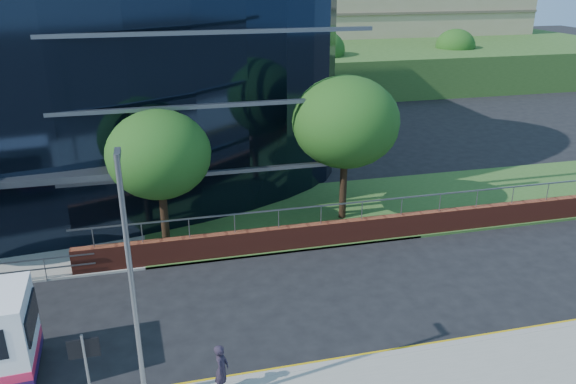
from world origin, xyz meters
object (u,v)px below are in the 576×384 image
object	(u,v)px
tree_far_d	(346,122)
pedestrian	(222,369)
tree_dist_f	(455,46)
street_sign	(85,359)
tree_far_c	(159,155)
tree_dist_e	(322,50)
streetlight_east	(133,291)

from	to	relation	value
tree_far_d	pedestrian	distance (m)	14.50
tree_dist_f	pedestrian	size ratio (longest dim) A/B	3.57
street_sign	tree_far_c	size ratio (longest dim) A/B	0.43
tree_far_d	tree_dist_e	bearing A→B (deg)	75.07
streetlight_east	pedestrian	world-z (taller)	streetlight_east
street_sign	tree_dist_f	world-z (taller)	tree_dist_f
tree_far_d	streetlight_east	distance (m)	15.77
tree_far_d	streetlight_east	bearing A→B (deg)	-129.40
tree_far_c	tree_dist_e	bearing A→B (deg)	61.26
pedestrian	tree_dist_e	bearing A→B (deg)	-1.53
tree_far_c	tree_far_d	size ratio (longest dim) A/B	0.87
street_sign	tree_far_c	xyz separation A→B (m)	(2.50, 10.59, 2.39)
tree_far_d	pedestrian	world-z (taller)	tree_far_d
tree_dist_f	streetlight_east	distance (m)	55.74
tree_dist_f	pedestrian	world-z (taller)	tree_dist_f
tree_dist_e	pedestrian	xyz separation A→B (m)	(-15.77, -41.50, -3.54)
street_sign	tree_dist_e	distance (m)	45.99
tree_dist_f	streetlight_east	bearing A→B (deg)	-127.58
streetlight_east	tree_dist_f	bearing A→B (deg)	52.42
tree_far_c	tree_dist_f	distance (m)	46.67
street_sign	tree_dist_e	xyz separation A→B (m)	(19.50, 41.59, 2.39)
tree_far_c	street_sign	bearing A→B (deg)	-103.29
tree_dist_e	tree_dist_f	distance (m)	16.13
tree_far_d	streetlight_east	world-z (taller)	streetlight_east
tree_dist_f	streetlight_east	size ratio (longest dim) A/B	0.76
tree_dist_e	tree_dist_f	size ratio (longest dim) A/B	1.08
tree_far_c	pedestrian	bearing A→B (deg)	-83.33
tree_far_c	pedestrian	xyz separation A→B (m)	(1.23, -10.50, -3.54)
tree_far_c	tree_far_d	world-z (taller)	tree_far_d
tree_far_d	tree_far_c	bearing A→B (deg)	-173.66
tree_far_c	tree_dist_e	world-z (taller)	same
street_sign	tree_dist_e	bearing A→B (deg)	64.88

